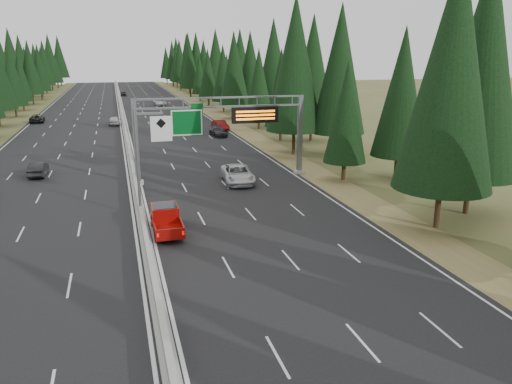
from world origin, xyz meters
TOP-DOWN VIEW (x-y plane):
  - road at (0.00, 80.00)m, footprint 32.00×260.00m
  - shoulder_right at (17.80, 80.00)m, footprint 3.60×260.00m
  - shoulder_left at (-17.80, 80.00)m, footprint 3.60×260.00m
  - median_barrier at (0.00, 80.00)m, footprint 0.70×260.00m
  - sign_gantry at (8.92, 34.88)m, footprint 16.75×0.98m
  - hov_sign_pole at (0.58, 24.97)m, footprint 2.80×0.50m
  - tree_row_right at (22.23, 71.40)m, footprint 12.13×242.84m
  - silver_minivan at (9.34, 33.05)m, footprint 3.13×5.99m
  - red_pickup at (1.50, 21.58)m, footprint 1.85×5.19m
  - car_ahead_green at (8.47, 67.76)m, footprint 2.01×4.22m
  - car_ahead_dkred at (14.50, 65.73)m, footprint 2.11×4.86m
  - car_ahead_dkgrey at (13.04, 60.21)m, footprint 2.19×4.72m
  - car_ahead_white at (8.91, 107.58)m, footprint 2.85×5.38m
  - car_ahead_far at (1.50, 137.52)m, footprint 1.92×3.99m
  - car_onc_near at (-9.01, 40.92)m, footprint 1.57×4.16m
  - car_onc_white at (-1.50, 76.44)m, footprint 1.86×4.37m
  - car_onc_far at (-14.50, 83.59)m, footprint 2.57×5.13m

SIDE VIEW (x-z plane):
  - shoulder_right at x=17.80m, z-range 0.00..0.06m
  - shoulder_left at x=-17.80m, z-range 0.00..0.06m
  - road at x=0.00m, z-range 0.00..0.08m
  - median_barrier at x=0.00m, z-range -0.01..0.84m
  - car_ahead_far at x=1.50m, z-range 0.08..1.39m
  - car_ahead_dkgrey at x=13.04m, z-range 0.08..1.42m
  - car_onc_near at x=-9.01m, z-range 0.08..1.44m
  - car_onc_far at x=-14.50m, z-range 0.08..1.47m
  - car_ahead_green at x=8.47m, z-range 0.08..1.47m
  - car_ahead_white at x=8.91m, z-range 0.08..1.52m
  - car_onc_white at x=-1.50m, z-range 0.08..1.55m
  - car_ahead_dkred at x=14.50m, z-range 0.08..1.63m
  - silver_minivan at x=9.34m, z-range 0.08..1.69m
  - red_pickup at x=1.50m, z-range 0.17..1.86m
  - hov_sign_pole at x=0.58m, z-range 0.72..8.72m
  - sign_gantry at x=8.92m, z-range 1.37..9.17m
  - tree_row_right at x=22.23m, z-range 0.17..18.89m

